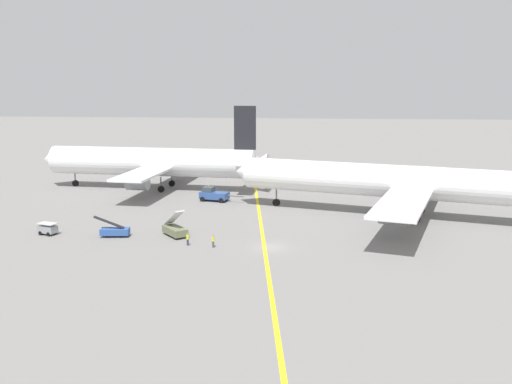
{
  "coord_description": "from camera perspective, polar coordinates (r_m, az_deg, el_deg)",
  "views": [
    {
      "loc": [
        6.02,
        -71.74,
        21.24
      ],
      "look_at": [
        -3.89,
        18.21,
        4.0
      ],
      "focal_mm": 39.26,
      "sensor_mm": 36.0,
      "label": 1
    }
  ],
  "objects": [
    {
      "name": "airliner_being_pushed",
      "position": [
        94.24,
        14.52,
        0.96
      ],
      "size": [
        57.14,
        48.51,
        16.33
      ],
      "color": "white",
      "rests_on": "ground"
    },
    {
      "name": "ground_crew_ramp_agent_by_cones",
      "position": [
        76.27,
        -6.98,
        -4.78
      ],
      "size": [
        0.36,
        0.36,
        1.68
      ],
      "color": "#2D3351",
      "rests_on": "ground"
    },
    {
      "name": "ground_plane",
      "position": [
        75.06,
        1.44,
        -5.66
      ],
      "size": [
        600.0,
        600.0,
        0.0
      ],
      "primitive_type": "plane",
      "color": "slate"
    },
    {
      "name": "airliner_at_gate_left",
      "position": [
        118.08,
        -10.43,
        3.01
      ],
      "size": [
        48.92,
        38.83,
        17.32
      ],
      "color": "white",
      "rests_on": "ground"
    },
    {
      "name": "gse_stair_truck_yellow",
      "position": [
        81.11,
        -8.27,
        -3.76
      ],
      "size": [
        4.44,
        4.72,
        4.06
      ],
      "color": "#666B4C",
      "rests_on": "ground"
    },
    {
      "name": "gse_belt_loader_portside",
      "position": [
        82.58,
        -14.21,
        -3.86
      ],
      "size": [
        5.04,
        2.31,
        3.02
      ],
      "color": "#2D5199",
      "rests_on": "ground"
    },
    {
      "name": "gse_baggage_cart_near_cluster",
      "position": [
        86.52,
        -20.46,
        -3.53
      ],
      "size": [
        3.07,
        2.31,
        1.71
      ],
      "color": "gray",
      "rests_on": "ground"
    },
    {
      "name": "pushback_tug",
      "position": [
        104.79,
        -4.35,
        -0.25
      ],
      "size": [
        8.54,
        3.77,
        2.91
      ],
      "color": "#2D4C8C",
      "rests_on": "ground"
    },
    {
      "name": "ground_crew_wing_walker_right",
      "position": [
        74.93,
        -4.39,
        -5.0
      ],
      "size": [
        0.36,
        0.47,
        1.72
      ],
      "color": "#4C4C51",
      "rests_on": "ground"
    },
    {
      "name": "taxiway_stripe",
      "position": [
        84.85,
        0.56,
        -3.71
      ],
      "size": [
        16.91,
        118.94,
        0.01
      ],
      "primitive_type": "cube",
      "rotation": [
        0.0,
        0.0,
        0.14
      ],
      "color": "yellow",
      "rests_on": "ground"
    }
  ]
}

